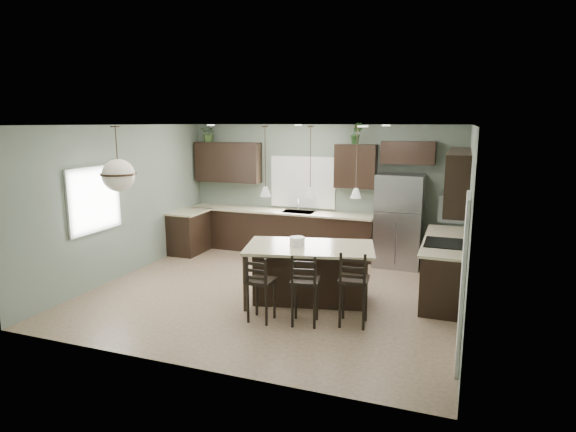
# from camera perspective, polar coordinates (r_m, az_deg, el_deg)

# --- Properties ---
(ground) EXTENTS (6.00, 6.00, 0.00)m
(ground) POSITION_cam_1_polar(r_m,az_deg,el_deg) (8.32, -1.61, -8.94)
(ground) COLOR #9E8466
(ground) RESTS_ON ground
(pantry_door) EXTENTS (0.04, 0.82, 2.04)m
(pantry_door) POSITION_cam_1_polar(r_m,az_deg,el_deg) (6.00, 20.00, -7.32)
(pantry_door) COLOR white
(pantry_door) RESTS_ON ground
(window_back) EXTENTS (1.35, 0.02, 1.00)m
(window_back) POSITION_cam_1_polar(r_m,az_deg,el_deg) (10.60, 1.79, 4.04)
(window_back) COLOR white
(window_back) RESTS_ON room_shell
(window_left) EXTENTS (0.02, 1.10, 1.00)m
(window_left) POSITION_cam_1_polar(r_m,az_deg,el_deg) (8.83, -22.02, 1.82)
(window_left) COLOR white
(window_left) RESTS_ON room_shell
(left_return_cabs) EXTENTS (0.60, 0.90, 0.90)m
(left_return_cabs) POSITION_cam_1_polar(r_m,az_deg,el_deg) (10.83, -11.65, -1.95)
(left_return_cabs) COLOR black
(left_return_cabs) RESTS_ON ground
(left_return_countertop) EXTENTS (0.66, 0.96, 0.04)m
(left_return_countertop) POSITION_cam_1_polar(r_m,az_deg,el_deg) (10.73, -11.66, 0.49)
(left_return_countertop) COLOR beige
(left_return_countertop) RESTS_ON left_return_cabs
(back_lower_cabs) EXTENTS (4.20, 0.60, 0.90)m
(back_lower_cabs) POSITION_cam_1_polar(r_m,az_deg,el_deg) (10.68, -1.02, -1.90)
(back_lower_cabs) COLOR black
(back_lower_cabs) RESTS_ON ground
(back_countertop) EXTENTS (4.20, 0.66, 0.04)m
(back_countertop) POSITION_cam_1_polar(r_m,az_deg,el_deg) (10.57, -1.07, 0.56)
(back_countertop) COLOR beige
(back_countertop) RESTS_ON back_lower_cabs
(sink_inset) EXTENTS (0.70, 0.45, 0.01)m
(sink_inset) POSITION_cam_1_polar(r_m,az_deg,el_deg) (10.41, 1.24, 0.49)
(sink_inset) COLOR gray
(sink_inset) RESTS_ON back_countertop
(faucet) EXTENTS (0.02, 0.02, 0.28)m
(faucet) POSITION_cam_1_polar(r_m,az_deg,el_deg) (10.36, 1.19, 1.25)
(faucet) COLOR silver
(faucet) RESTS_ON back_countertop
(back_upper_left) EXTENTS (1.55, 0.34, 0.90)m
(back_upper_left) POSITION_cam_1_polar(r_m,az_deg,el_deg) (11.09, -7.13, 6.34)
(back_upper_left) COLOR black
(back_upper_left) RESTS_ON room_shell
(back_upper_right) EXTENTS (0.85, 0.34, 0.90)m
(back_upper_right) POSITION_cam_1_polar(r_m,az_deg,el_deg) (10.10, 8.03, 5.87)
(back_upper_right) COLOR black
(back_upper_right) RESTS_ON room_shell
(fridge_header) EXTENTS (1.05, 0.34, 0.45)m
(fridge_header) POSITION_cam_1_polar(r_m,az_deg,el_deg) (9.91, 14.07, 7.29)
(fridge_header) COLOR black
(fridge_header) RESTS_ON room_shell
(right_lower_cabs) EXTENTS (0.60, 2.35, 0.90)m
(right_lower_cabs) POSITION_cam_1_polar(r_m,az_deg,el_deg) (8.48, 17.99, -5.89)
(right_lower_cabs) COLOR black
(right_lower_cabs) RESTS_ON ground
(right_countertop) EXTENTS (0.66, 2.35, 0.04)m
(right_countertop) POSITION_cam_1_polar(r_m,az_deg,el_deg) (8.36, 18.04, -2.79)
(right_countertop) COLOR beige
(right_countertop) RESTS_ON right_lower_cabs
(cooktop) EXTENTS (0.58, 0.75, 0.02)m
(cooktop) POSITION_cam_1_polar(r_m,az_deg,el_deg) (8.09, 17.97, -3.06)
(cooktop) COLOR black
(cooktop) RESTS_ON right_countertop
(wall_oven_front) EXTENTS (0.01, 0.72, 0.60)m
(wall_oven_front) POSITION_cam_1_polar(r_m,az_deg,el_deg) (8.23, 15.78, -6.27)
(wall_oven_front) COLOR gray
(wall_oven_front) RESTS_ON right_lower_cabs
(right_upper_cabs) EXTENTS (0.34, 2.35, 0.90)m
(right_upper_cabs) POSITION_cam_1_polar(r_m,az_deg,el_deg) (8.19, 19.52, 4.16)
(right_upper_cabs) COLOR black
(right_upper_cabs) RESTS_ON room_shell
(microwave) EXTENTS (0.40, 0.75, 0.40)m
(microwave) POSITION_cam_1_polar(r_m,az_deg,el_deg) (7.97, 18.95, 1.11)
(microwave) COLOR gray
(microwave) RESTS_ON right_upper_cabs
(refrigerator) EXTENTS (0.90, 0.74, 1.85)m
(refrigerator) POSITION_cam_1_polar(r_m,az_deg,el_deg) (9.80, 13.02, -0.53)
(refrigerator) COLOR #929199
(refrigerator) RESTS_ON ground
(kitchen_island) EXTENTS (2.20, 1.55, 0.92)m
(kitchen_island) POSITION_cam_1_polar(r_m,az_deg,el_deg) (7.72, 2.56, -6.90)
(kitchen_island) COLOR black
(kitchen_island) RESTS_ON ground
(serving_dish) EXTENTS (0.24, 0.24, 0.14)m
(serving_dish) POSITION_cam_1_polar(r_m,az_deg,el_deg) (7.60, 1.09, -3.03)
(serving_dish) COLOR white
(serving_dish) RESTS_ON kitchen_island
(bar_stool_left) EXTENTS (0.38, 0.38, 0.99)m
(bar_stool_left) POSITION_cam_1_polar(r_m,az_deg,el_deg) (7.01, -3.20, -8.52)
(bar_stool_left) COLOR black
(bar_stool_left) RESTS_ON ground
(bar_stool_center) EXTENTS (0.46, 0.46, 1.06)m
(bar_stool_center) POSITION_cam_1_polar(r_m,az_deg,el_deg) (6.88, 2.03, -8.60)
(bar_stool_center) COLOR black
(bar_stool_center) RESTS_ON ground
(bar_stool_right) EXTENTS (0.44, 0.44, 1.10)m
(bar_stool_right) POSITION_cam_1_polar(r_m,az_deg,el_deg) (6.91, 7.79, -8.43)
(bar_stool_right) COLOR black
(bar_stool_right) RESTS_ON ground
(pendant_left) EXTENTS (0.17, 0.17, 1.10)m
(pendant_left) POSITION_cam_1_polar(r_m,az_deg,el_deg) (7.46, -2.72, 6.49)
(pendant_left) COLOR silver
(pendant_left) RESTS_ON room_shell
(pendant_center) EXTENTS (0.17, 0.17, 1.10)m
(pendant_center) POSITION_cam_1_polar(r_m,az_deg,el_deg) (7.37, 2.68, 6.43)
(pendant_center) COLOR silver
(pendant_center) RESTS_ON room_shell
(pendant_right) EXTENTS (0.17, 0.17, 1.10)m
(pendant_right) POSITION_cam_1_polar(r_m,az_deg,el_deg) (7.35, 8.16, 6.32)
(pendant_right) COLOR white
(pendant_right) RESTS_ON room_shell
(chandelier) EXTENTS (0.54, 0.54, 1.00)m
(chandelier) POSITION_cam_1_polar(r_m,az_deg,el_deg) (7.73, -19.57, 6.41)
(chandelier) COLOR beige
(chandelier) RESTS_ON room_shell
(plant_back_left) EXTENTS (0.44, 0.41, 0.40)m
(plant_back_left) POSITION_cam_1_polar(r_m,az_deg,el_deg) (11.25, -9.34, 9.68)
(plant_back_left) COLOR #334D22
(plant_back_left) RESTS_ON back_upper_left
(plant_back_right) EXTENTS (0.26, 0.22, 0.44)m
(plant_back_right) POSITION_cam_1_polar(r_m,az_deg,el_deg) (10.03, 8.11, 9.66)
(plant_back_right) COLOR #264B21
(plant_back_right) RESTS_ON back_upper_right
(room_shell) EXTENTS (6.00, 6.00, 6.00)m
(room_shell) POSITION_cam_1_polar(r_m,az_deg,el_deg) (7.90, -1.68, 2.72)
(room_shell) COLOR slate
(room_shell) RESTS_ON ground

